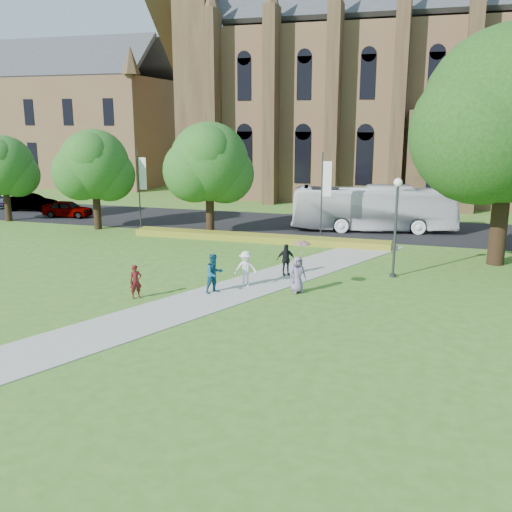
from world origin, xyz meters
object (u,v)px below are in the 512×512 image
(pedestrian_0, at_px, (136,281))
(car_1, at_px, (31,202))
(streetlamp, at_px, (396,216))
(tour_coach, at_px, (373,208))
(car_0, at_px, (68,209))
(large_tree, at_px, (510,116))

(pedestrian_0, bearing_deg, car_1, 94.23)
(streetlamp, distance_m, tour_coach, 13.14)
(tour_coach, relative_size, pedestrian_0, 7.71)
(car_0, height_order, car_1, car_1)
(tour_coach, bearing_deg, pedestrian_0, 145.69)
(car_0, distance_m, car_1, 5.66)
(streetlamp, xyz_separation_m, pedestrian_0, (-11.24, -7.34, -2.47))
(pedestrian_0, bearing_deg, streetlamp, -9.01)
(large_tree, height_order, tour_coach, large_tree)
(streetlamp, xyz_separation_m, car_0, (-27.95, 11.53, -2.56))
(large_tree, distance_m, pedestrian_0, 21.85)
(streetlamp, xyz_separation_m, tour_coach, (-2.34, 12.84, -1.59))
(large_tree, bearing_deg, car_0, 168.13)
(streetlamp, xyz_separation_m, large_tree, (5.50, 4.50, 5.07))
(streetlamp, bearing_deg, tour_coach, 100.33)
(tour_coach, distance_m, pedestrian_0, 22.07)
(streetlamp, height_order, tour_coach, streetlamp)
(streetlamp, height_order, pedestrian_0, streetlamp)
(pedestrian_0, bearing_deg, large_tree, -6.88)
(large_tree, bearing_deg, pedestrian_0, -144.73)
(tour_coach, distance_m, car_1, 30.91)
(car_0, bearing_deg, streetlamp, -118.45)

